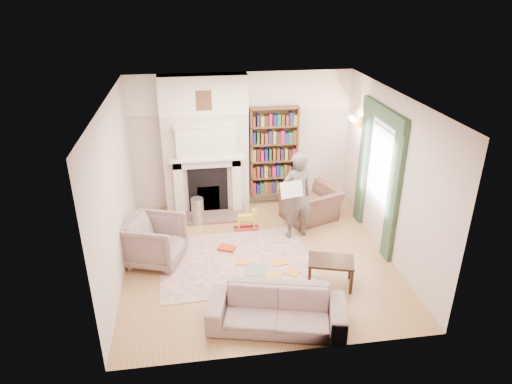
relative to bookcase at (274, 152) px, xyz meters
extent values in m
plane|color=#8C5F38|center=(-0.65, -2.12, -1.18)|extent=(4.50, 4.50, 0.00)
plane|color=white|center=(-0.65, -2.12, 1.62)|extent=(4.50, 4.50, 0.00)
plane|color=beige|center=(-0.65, 0.13, 0.22)|extent=(4.50, 0.00, 4.50)
plane|color=beige|center=(-0.65, -4.37, 0.22)|extent=(4.50, 0.00, 4.50)
plane|color=beige|center=(-2.90, -2.12, 0.22)|extent=(0.00, 4.50, 4.50)
plane|color=beige|center=(1.60, -2.12, 0.22)|extent=(0.00, 4.50, 4.50)
cube|color=beige|center=(-1.40, -0.04, 0.22)|extent=(1.70, 0.35, 2.80)
cube|color=silver|center=(-1.40, -0.33, 0.04)|extent=(1.47, 0.24, 0.05)
cube|color=black|center=(-1.40, -0.24, -0.68)|extent=(0.80, 0.06, 0.96)
cube|color=silver|center=(-1.40, -0.31, 0.38)|extent=(1.15, 0.18, 0.62)
cube|color=brown|center=(0.00, 0.00, 0.00)|extent=(1.00, 0.24, 1.85)
cube|color=silver|center=(1.58, -1.72, 0.27)|extent=(0.02, 0.90, 1.30)
cube|color=#2B432E|center=(1.55, -2.42, 0.02)|extent=(0.07, 0.32, 2.40)
cube|color=#2B432E|center=(1.55, -1.02, 0.02)|extent=(0.07, 0.32, 2.40)
cube|color=#2B432E|center=(1.54, -1.72, 1.20)|extent=(0.09, 1.70, 0.24)
cube|color=beige|center=(-1.05, -2.17, -1.17)|extent=(2.65, 2.08, 0.01)
imported|color=#493127|center=(0.61, -0.86, -0.84)|extent=(1.27, 1.20, 0.67)
imported|color=gray|center=(-2.38, -1.96, -0.77)|extent=(1.11, 1.09, 0.80)
imported|color=#A29285|center=(-0.66, -3.85, -0.90)|extent=(2.00, 1.17, 0.55)
imported|color=#564C45|center=(0.16, -1.46, -0.34)|extent=(0.68, 0.53, 1.67)
cube|color=silver|center=(0.01, -1.66, -0.12)|extent=(0.43, 0.21, 0.28)
cylinder|color=#AAADB2|center=(-1.64, -0.72, -0.90)|extent=(0.26, 0.26, 0.55)
cube|color=gold|center=(-0.75, -2.55, -1.15)|extent=(0.43, 0.43, 0.03)
cube|color=#B13114|center=(-1.17, -1.79, -1.14)|extent=(0.35, 0.30, 0.05)
cube|color=red|center=(-0.52, -2.76, -1.16)|extent=(0.30, 0.28, 0.02)
cube|color=red|center=(-0.29, -2.35, -1.16)|extent=(0.27, 0.22, 0.02)
cube|color=red|center=(-0.16, -2.66, -1.16)|extent=(0.30, 0.29, 0.02)
cube|color=red|center=(-0.95, -2.24, -1.16)|extent=(0.26, 0.21, 0.02)
camera|label=1|loc=(-1.68, -8.78, 3.20)|focal=32.00mm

